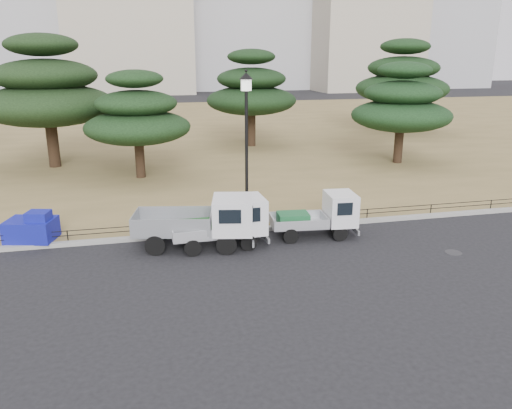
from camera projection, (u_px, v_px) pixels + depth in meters
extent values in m
plane|color=black|center=(269.00, 256.00, 17.51)|extent=(220.00, 220.00, 0.00)
cube|color=olive|center=(186.00, 131.00, 46.04)|extent=(120.00, 56.00, 0.15)
cube|color=gray|center=(253.00, 230.00, 19.91)|extent=(120.00, 0.25, 0.16)
cylinder|color=black|center=(227.00, 245.00, 17.52)|extent=(0.74, 0.29, 0.72)
cylinder|color=black|center=(228.00, 230.00, 19.01)|extent=(0.74, 0.29, 0.72)
cylinder|color=black|center=(155.00, 246.00, 17.46)|extent=(0.74, 0.29, 0.72)
cylinder|color=black|center=(162.00, 231.00, 18.95)|extent=(0.74, 0.29, 0.72)
cube|color=#2D2D30|center=(194.00, 233.00, 18.18)|extent=(4.13, 1.65, 0.13)
cube|color=gray|center=(173.00, 222.00, 18.04)|extent=(3.06, 2.11, 0.71)
cube|color=silver|center=(233.00, 214.00, 18.02)|extent=(1.72, 1.97, 1.24)
cylinder|color=black|center=(248.00, 243.00, 17.90)|extent=(0.61, 0.18, 0.60)
cylinder|color=black|center=(240.00, 231.00, 19.12)|extent=(0.61, 0.18, 0.60)
cylinder|color=black|center=(193.00, 248.00, 17.40)|extent=(0.61, 0.18, 0.60)
cylinder|color=black|center=(188.00, 235.00, 18.63)|extent=(0.61, 0.18, 0.60)
cube|color=#2D2D30|center=(218.00, 235.00, 18.23)|extent=(3.26, 0.85, 0.14)
cube|color=#AFB1B6|center=(202.00, 230.00, 18.01)|extent=(2.28, 1.44, 0.40)
cube|color=silver|center=(248.00, 214.00, 18.31)|extent=(1.17, 1.52, 1.29)
cube|color=#164F1A|center=(196.00, 228.00, 17.92)|extent=(1.26, 0.93, 0.44)
cylinder|color=black|center=(340.00, 234.00, 18.85)|extent=(0.58, 0.20, 0.57)
cylinder|color=black|center=(331.00, 223.00, 20.03)|extent=(0.58, 0.20, 0.57)
cylinder|color=black|center=(291.00, 236.00, 18.59)|extent=(0.58, 0.20, 0.57)
cylinder|color=black|center=(284.00, 225.00, 19.78)|extent=(0.58, 0.20, 0.57)
cube|color=#2D2D30|center=(312.00, 226.00, 19.28)|extent=(3.12, 0.97, 0.13)
cube|color=#A9AAB0|center=(298.00, 220.00, 19.13)|extent=(2.22, 1.48, 0.38)
cube|color=silver|center=(340.00, 208.00, 19.23)|extent=(1.19, 1.50, 1.21)
cube|color=#1A5D31|center=(293.00, 218.00, 19.07)|extent=(1.23, 0.94, 0.42)
cylinder|color=black|center=(247.00, 224.00, 20.11)|extent=(0.46, 0.46, 0.17)
cylinder|color=black|center=(247.00, 159.00, 19.35)|extent=(0.12, 0.12, 5.17)
cylinder|color=white|center=(246.00, 85.00, 18.54)|extent=(0.41, 0.41, 0.41)
cone|color=black|center=(246.00, 76.00, 18.45)|extent=(0.54, 0.54, 0.26)
cylinder|color=black|center=(252.00, 222.00, 19.97)|extent=(38.00, 0.03, 0.03)
cylinder|color=black|center=(252.00, 218.00, 19.92)|extent=(38.00, 0.03, 0.03)
cylinder|color=black|center=(252.00, 222.00, 19.97)|extent=(0.04, 0.04, 0.40)
cube|color=#141AA0|center=(31.00, 230.00, 18.50)|extent=(1.95, 1.62, 0.79)
cube|color=#141AA0|center=(38.00, 216.00, 18.26)|extent=(0.93, 0.85, 0.34)
cylinder|color=#2D2D30|center=(453.00, 252.00, 17.79)|extent=(0.60, 0.60, 0.01)
cylinder|color=black|center=(53.00, 142.00, 30.46)|extent=(0.69, 0.69, 3.06)
ellipsoid|color=black|center=(48.00, 105.00, 29.83)|extent=(7.87, 7.87, 2.52)
ellipsoid|color=black|center=(45.00, 75.00, 29.33)|extent=(6.01, 6.01, 1.92)
ellipsoid|color=black|center=(41.00, 45.00, 28.84)|extent=(4.15, 4.15, 1.33)
cylinder|color=black|center=(140.00, 157.00, 27.83)|extent=(0.52, 0.52, 2.30)
ellipsoid|color=black|center=(138.00, 127.00, 27.36)|extent=(5.80, 5.80, 1.86)
ellipsoid|color=black|center=(136.00, 103.00, 26.98)|extent=(4.43, 4.43, 1.42)
ellipsoid|color=black|center=(134.00, 79.00, 26.61)|extent=(3.06, 3.06, 0.98)
cylinder|color=black|center=(251.00, 127.00, 37.62)|extent=(0.62, 0.62, 2.77)
ellipsoid|color=black|center=(251.00, 100.00, 37.04)|extent=(6.67, 6.67, 2.14)
ellipsoid|color=black|center=(251.00, 79.00, 36.59)|extent=(5.10, 5.10, 1.63)
ellipsoid|color=black|center=(251.00, 57.00, 36.15)|extent=(3.52, 3.52, 1.13)
cylinder|color=black|center=(399.00, 144.00, 31.70)|extent=(0.55, 0.55, 2.45)
ellipsoid|color=black|center=(401.00, 115.00, 31.20)|extent=(6.21, 6.21, 1.99)
ellipsoid|color=black|center=(403.00, 93.00, 30.80)|extent=(4.74, 4.74, 1.52)
ellipsoid|color=black|center=(405.00, 70.00, 30.41)|extent=(3.27, 3.27, 1.05)
cylinder|color=black|center=(400.00, 115.00, 43.95)|extent=(0.70, 0.70, 3.12)
ellipsoid|color=black|center=(402.00, 89.00, 43.30)|extent=(7.97, 7.97, 2.55)
ellipsoid|color=black|center=(403.00, 68.00, 42.80)|extent=(6.09, 6.09, 1.95)
ellipsoid|color=black|center=(405.00, 46.00, 42.29)|extent=(4.20, 4.20, 1.34)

